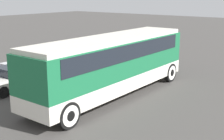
# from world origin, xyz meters

# --- Properties ---
(ground_plane) EXTENTS (120.00, 120.00, 0.00)m
(ground_plane) POSITION_xyz_m (0.00, 0.00, 0.00)
(ground_plane) COLOR #423F3D
(tour_bus) EXTENTS (11.07, 2.58, 3.27)m
(tour_bus) POSITION_xyz_m (0.10, 0.00, 1.98)
(tour_bus) COLOR silver
(tour_bus) RESTS_ON ground_plane
(parked_car_near) EXTENTS (4.76, 1.93, 1.36)m
(parked_car_near) POSITION_xyz_m (1.09, 7.82, 0.69)
(parked_car_near) COLOR #BCBCC1
(parked_car_near) RESTS_ON ground_plane
(parked_car_mid) EXTENTS (4.65, 1.84, 1.38)m
(parked_car_mid) POSITION_xyz_m (-1.99, 5.23, 0.70)
(parked_car_mid) COLOR silver
(parked_car_mid) RESTS_ON ground_plane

